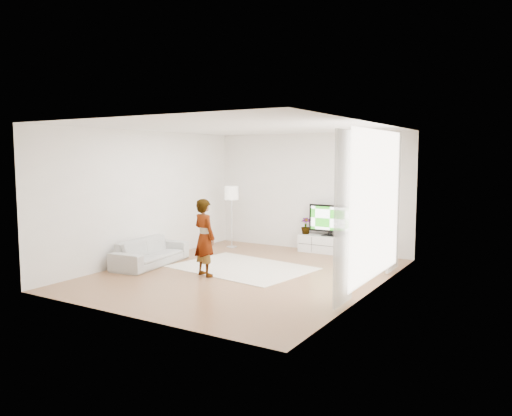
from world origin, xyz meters
The scene contains 17 objects.
floor centered at (0.00, 0.00, 0.00)m, with size 6.00×6.00×0.00m, color #926242.
ceiling centered at (0.00, 0.00, 2.80)m, with size 6.00×6.00×0.00m, color white.
wall_left centered at (-2.50, 0.00, 1.40)m, with size 0.02×6.00×2.80m, color white.
wall_right centered at (2.50, 0.00, 1.40)m, with size 0.02×6.00×2.80m, color white.
wall_back centered at (0.00, 3.00, 1.40)m, with size 5.00×0.02×2.80m, color white.
wall_front centered at (0.00, -3.00, 1.40)m, with size 5.00×0.02×2.80m, color white.
window centered at (2.48, 0.30, 1.45)m, with size 0.01×2.60×2.50m, color white.
curtain_near centered at (2.40, -1.00, 1.35)m, with size 0.04×0.70×2.60m, color white.
curtain_far centered at (2.40, 1.60, 1.35)m, with size 0.04×0.70×2.60m, color white.
media_console centered at (0.61, 2.76, 0.20)m, with size 1.45×0.41×0.41m.
television centered at (0.61, 2.79, 0.80)m, with size 1.04×0.20×0.73m.
game_console centered at (1.24, 2.76, 0.51)m, with size 0.06×0.16×0.21m.
potted_plant centered at (-0.01, 2.77, 0.60)m, with size 0.22×0.22×0.39m, color #3F7238.
rug centered at (-0.31, 0.43, 0.01)m, with size 2.65×1.91×0.01m, color beige.
player centered at (-0.54, -0.53, 0.74)m, with size 0.53×0.35×1.46m, color #334772.
sofa centered at (-2.10, -0.32, 0.27)m, with size 1.86×0.73×0.54m, color #A9A9A5.
floor_lamp centered at (-1.78, 2.23, 1.29)m, with size 0.34×0.34×1.52m.
Camera 1 is at (5.07, -7.94, 2.27)m, focal length 35.00 mm.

